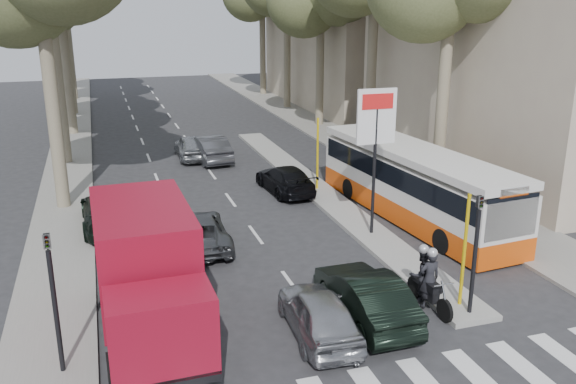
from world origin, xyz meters
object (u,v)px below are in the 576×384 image
Objects in this scene: city_bus at (414,182)px; motorcycle at (426,278)px; dark_hatchback at (365,296)px; red_truck at (147,271)px; silver_hatchback at (319,313)px.

city_bus reaches higher than motorcycle.
red_truck is at bearing -10.79° from dark_hatchback.
red_truck reaches higher than city_bus.
city_bus is at bearing -127.68° from dark_hatchback.
motorcycle is (3.55, 0.65, 0.21)m from silver_hatchback.
red_truck is (-4.25, 1.47, 1.15)m from silver_hatchback.
red_truck reaches higher than motorcycle.
dark_hatchback is at bearing -176.83° from motorcycle.
dark_hatchback is 2.02m from motorcycle.
city_bus is (6.89, 7.56, 0.89)m from silver_hatchback.
motorcycle is (7.80, -0.82, -0.94)m from red_truck.
dark_hatchback is at bearing -132.29° from city_bus.
silver_hatchback is at bearing -20.45° from red_truck.
red_truck is at bearing -156.71° from city_bus.
red_truck is 2.88× the size of motorcycle.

